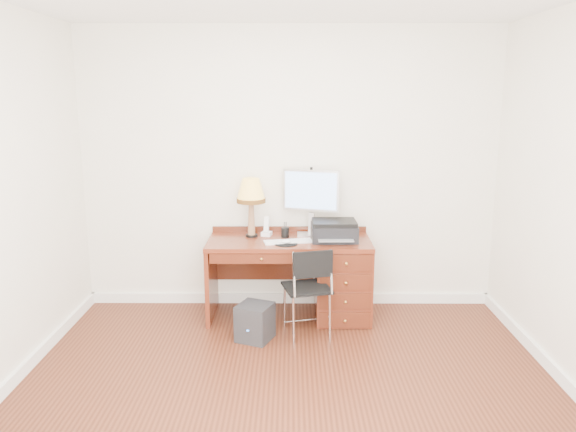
{
  "coord_description": "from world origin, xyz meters",
  "views": [
    {
      "loc": [
        0.02,
        -3.62,
        2.07
      ],
      "look_at": [
        -0.01,
        1.2,
        1.02
      ],
      "focal_mm": 35.0,
      "sensor_mm": 36.0,
      "label": 1
    }
  ],
  "objects_px": {
    "monitor": "(310,194)",
    "equipment_box": "(255,322)",
    "printer": "(334,231)",
    "leg_lamp": "(251,194)",
    "phone": "(267,230)",
    "chair": "(307,283)",
    "desk": "(323,274)"
  },
  "relations": [
    {
      "from": "leg_lamp",
      "to": "chair",
      "type": "height_order",
      "value": "leg_lamp"
    },
    {
      "from": "desk",
      "to": "phone",
      "type": "bearing_deg",
      "value": 165.59
    },
    {
      "from": "desk",
      "to": "equipment_box",
      "type": "relative_size",
      "value": 4.75
    },
    {
      "from": "desk",
      "to": "phone",
      "type": "height_order",
      "value": "phone"
    },
    {
      "from": "desk",
      "to": "monitor",
      "type": "relative_size",
      "value": 2.4
    },
    {
      "from": "monitor",
      "to": "leg_lamp",
      "type": "xyz_separation_m",
      "value": [
        -0.55,
        -0.08,
        0.01
      ]
    },
    {
      "from": "chair",
      "to": "leg_lamp",
      "type": "bearing_deg",
      "value": 117.45
    },
    {
      "from": "desk",
      "to": "equipment_box",
      "type": "height_order",
      "value": "desk"
    },
    {
      "from": "leg_lamp",
      "to": "chair",
      "type": "relative_size",
      "value": 0.69
    },
    {
      "from": "leg_lamp",
      "to": "phone",
      "type": "xyz_separation_m",
      "value": [
        0.14,
        0.03,
        -0.35
      ]
    },
    {
      "from": "phone",
      "to": "printer",
      "type": "bearing_deg",
      "value": 1.06
    },
    {
      "from": "printer",
      "to": "phone",
      "type": "height_order",
      "value": "phone"
    },
    {
      "from": "printer",
      "to": "monitor",
      "type": "bearing_deg",
      "value": 134.95
    },
    {
      "from": "monitor",
      "to": "chair",
      "type": "bearing_deg",
      "value": -76.42
    },
    {
      "from": "printer",
      "to": "leg_lamp",
      "type": "relative_size",
      "value": 0.76
    },
    {
      "from": "printer",
      "to": "equipment_box",
      "type": "bearing_deg",
      "value": -145.14
    },
    {
      "from": "leg_lamp",
      "to": "monitor",
      "type": "bearing_deg",
      "value": 8.61
    },
    {
      "from": "desk",
      "to": "phone",
      "type": "relative_size",
      "value": 8.05
    },
    {
      "from": "monitor",
      "to": "equipment_box",
      "type": "height_order",
      "value": "monitor"
    },
    {
      "from": "desk",
      "to": "chair",
      "type": "relative_size",
      "value": 1.87
    },
    {
      "from": "leg_lamp",
      "to": "phone",
      "type": "bearing_deg",
      "value": 13.56
    },
    {
      "from": "phone",
      "to": "desk",
      "type": "bearing_deg",
      "value": 0.92
    },
    {
      "from": "monitor",
      "to": "equipment_box",
      "type": "relative_size",
      "value": 1.98
    },
    {
      "from": "desk",
      "to": "chair",
      "type": "xyz_separation_m",
      "value": [
        -0.17,
        -0.47,
        0.07
      ]
    },
    {
      "from": "monitor",
      "to": "printer",
      "type": "height_order",
      "value": "monitor"
    },
    {
      "from": "leg_lamp",
      "to": "equipment_box",
      "type": "xyz_separation_m",
      "value": [
        0.06,
        -0.64,
        -1.0
      ]
    },
    {
      "from": "equipment_box",
      "to": "printer",
      "type": "bearing_deg",
      "value": 58.28
    },
    {
      "from": "monitor",
      "to": "phone",
      "type": "height_order",
      "value": "monitor"
    },
    {
      "from": "phone",
      "to": "chair",
      "type": "bearing_deg",
      "value": -43.47
    },
    {
      "from": "phone",
      "to": "chair",
      "type": "height_order",
      "value": "phone"
    },
    {
      "from": "leg_lamp",
      "to": "equipment_box",
      "type": "height_order",
      "value": "leg_lamp"
    },
    {
      "from": "monitor",
      "to": "phone",
      "type": "bearing_deg",
      "value": -155.88
    }
  ]
}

